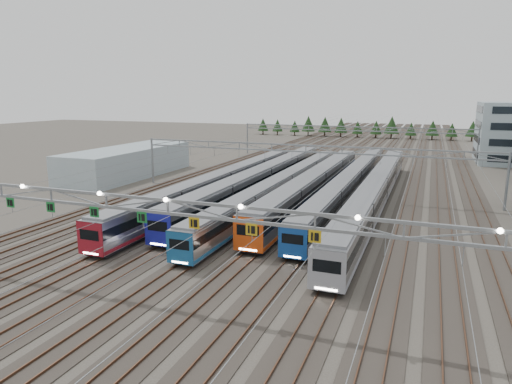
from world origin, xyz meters
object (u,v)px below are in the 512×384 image
(train_a, at_px, (222,184))
(train_f, at_px, (377,190))
(train_c, at_px, (284,186))
(west_shed, at_px, (128,162))
(train_e, at_px, (352,181))
(train_d, at_px, (316,184))
(gantry_mid, at_px, (306,154))
(gantry_near, at_px, (166,210))
(train_b, at_px, (262,179))
(gantry_far, at_px, (353,132))

(train_a, height_order, train_f, train_f)
(train_a, relative_size, train_c, 0.95)
(west_shed, bearing_deg, train_f, -8.43)
(train_a, relative_size, train_e, 0.88)
(train_d, bearing_deg, gantry_mid, 132.64)
(train_a, relative_size, gantry_near, 1.04)
(train_e, distance_m, west_shed, 43.13)
(gantry_near, bearing_deg, train_f, 73.11)
(train_b, height_order, gantry_far, gantry_far)
(gantry_near, relative_size, west_shed, 1.88)
(train_e, bearing_deg, train_c, -139.62)
(train_a, xyz_separation_m, train_c, (9.00, 2.46, -0.14))
(train_f, height_order, west_shed, west_shed)
(train_e, xyz_separation_m, train_f, (4.50, -6.43, 0.14))
(train_b, height_order, train_e, train_b)
(train_f, bearing_deg, gantry_mid, 165.49)
(train_f, relative_size, gantry_near, 1.17)
(train_e, distance_m, gantry_mid, 8.75)
(train_d, distance_m, gantry_mid, 5.27)
(train_f, bearing_deg, train_b, 174.19)
(train_a, distance_m, gantry_near, 35.68)
(train_e, relative_size, gantry_mid, 1.19)
(train_b, distance_m, west_shed, 30.08)
(train_b, relative_size, train_c, 0.99)
(train_d, bearing_deg, train_e, 52.94)
(train_a, xyz_separation_m, train_b, (4.50, 5.52, 0.08))
(gantry_far, bearing_deg, train_a, -102.30)
(train_d, bearing_deg, west_shed, 170.31)
(train_f, xyz_separation_m, gantry_mid, (-11.25, 2.91, 4.18))
(train_d, bearing_deg, train_c, -159.34)
(west_shed, bearing_deg, train_d, -9.69)
(train_a, height_order, west_shed, west_shed)
(train_b, relative_size, gantry_far, 1.08)
(train_e, bearing_deg, gantry_mid, -152.50)
(gantry_near, xyz_separation_m, west_shed, (-36.32, 44.27, -4.37))
(train_c, distance_m, gantry_mid, 6.42)
(train_b, bearing_deg, gantry_far, 81.67)
(train_c, bearing_deg, train_d, 20.66)
(train_d, relative_size, train_e, 0.82)
(train_a, relative_size, west_shed, 1.96)
(gantry_near, height_order, gantry_far, gantry_near)
(train_c, relative_size, train_d, 1.13)
(gantry_near, bearing_deg, gantry_far, 89.97)
(train_d, relative_size, train_f, 0.83)
(train_c, distance_m, gantry_near, 36.40)
(train_a, distance_m, gantry_far, 52.98)
(train_f, bearing_deg, gantry_far, 103.21)
(train_e, distance_m, gantry_far, 42.25)
(train_a, relative_size, gantry_mid, 1.04)
(west_shed, bearing_deg, train_e, -0.84)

